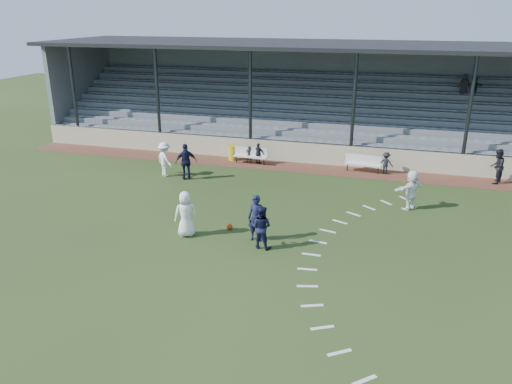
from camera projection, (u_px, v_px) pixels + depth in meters
The scene contains 19 objects.
ground at pixel (238, 245), 19.16m from camera, with size 90.00×90.00×0.00m, color #2A3C18.
cinder_track at pixel (295, 167), 28.62m from camera, with size 34.00×2.00×0.02m, color brown.
retaining_wall at pixel (299, 153), 29.37m from camera, with size 34.00×0.18×1.20m, color beige.
bench_left at pixel (251, 154), 29.13m from camera, with size 2.01×0.51×0.95m.
bench_right at pixel (363, 162), 27.61m from camera, with size 2.03×0.62×0.95m.
trash_bin at pixel (233, 153), 29.87m from camera, with size 0.55×0.55×0.89m, color gold.
football at pixel (230, 227), 20.49m from camera, with size 0.24×0.24×0.24m, color #C0310B.
player_white_lead at pixel (186, 214), 19.68m from camera, with size 0.90×0.59×1.85m, color white.
player_navy_lead at pixel (256, 218), 19.27m from camera, with size 0.68×0.44×1.85m, color #131535.
player_navy_mid at pixel (261, 227), 18.70m from camera, with size 0.82×0.64×1.68m, color #131535.
player_white_wing at pixel (165, 159), 26.84m from camera, with size 1.22×0.70×1.88m, color white.
player_navy_wing at pixel (186, 162), 26.32m from camera, with size 1.13×0.47×1.94m, color #131535.
player_white_back at pixel (411, 190), 22.36m from camera, with size 1.69×0.54×1.82m, color white.
official at pixel (497, 166), 25.65m from camera, with size 0.89×0.69×1.83m, color black.
sub_left_near at pixel (249, 154), 29.25m from camera, with size 0.37×0.24×1.01m, color black.
sub_left_far at pixel (258, 153), 29.07m from camera, with size 0.71×0.30×1.22m, color black.
sub_right at pixel (386, 163), 27.30m from camera, with size 0.78×0.45×1.21m, color black.
grandstand at pixel (314, 111), 33.07m from camera, with size 34.60×9.00×6.61m.
penalty_arc at pixel (346, 259), 18.08m from camera, with size 3.89×14.63×0.01m.
Camera 1 is at (5.48, -16.41, 8.50)m, focal length 35.00 mm.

